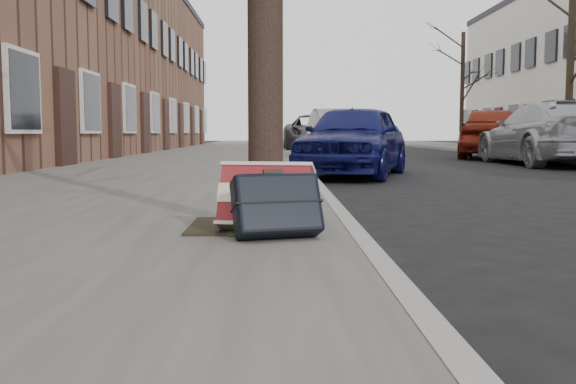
{
  "coord_description": "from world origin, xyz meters",
  "views": [
    {
      "loc": [
        -1.8,
        -3.38,
        0.8
      ],
      "look_at": [
        -1.73,
        0.8,
        0.41
      ],
      "focal_mm": 40.0,
      "sensor_mm": 36.0,
      "label": 1
    }
  ],
  "objects_px": {
    "suitcase_red": "(266,198)",
    "car_near_mid": "(343,135)",
    "car_near_front": "(354,140)",
    "suitcase_navy": "(277,205)"
  },
  "relations": [
    {
      "from": "suitcase_red",
      "to": "car_near_mid",
      "type": "bearing_deg",
      "value": 94.06
    },
    {
      "from": "suitcase_red",
      "to": "car_near_mid",
      "type": "xyz_separation_m",
      "value": [
        1.95,
        13.88,
        0.38
      ]
    },
    {
      "from": "suitcase_red",
      "to": "car_near_front",
      "type": "relative_size",
      "value": 0.16
    },
    {
      "from": "suitcase_navy",
      "to": "car_near_mid",
      "type": "height_order",
      "value": "car_near_mid"
    },
    {
      "from": "suitcase_red",
      "to": "car_near_mid",
      "type": "distance_m",
      "value": 14.02
    },
    {
      "from": "suitcase_red",
      "to": "suitcase_navy",
      "type": "relative_size",
      "value": 1.1
    },
    {
      "from": "suitcase_navy",
      "to": "car_near_front",
      "type": "relative_size",
      "value": 0.14
    },
    {
      "from": "car_near_front",
      "to": "suitcase_red",
      "type": "bearing_deg",
      "value": -83.27
    },
    {
      "from": "suitcase_red",
      "to": "car_near_front",
      "type": "height_order",
      "value": "car_near_front"
    },
    {
      "from": "suitcase_red",
      "to": "suitcase_navy",
      "type": "xyz_separation_m",
      "value": [
        0.07,
        -0.25,
        -0.02
      ]
    }
  ]
}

